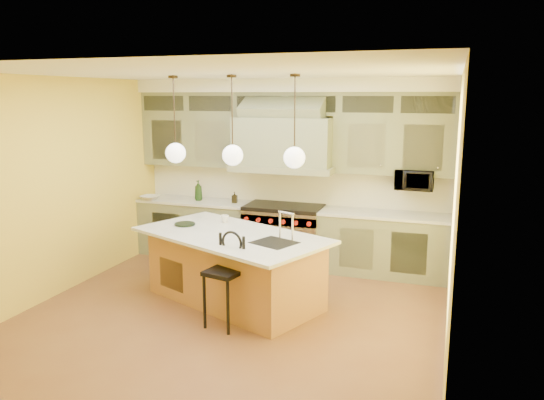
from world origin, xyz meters
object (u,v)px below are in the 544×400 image
at_px(kitchen_island, 235,267).
at_px(microwave, 414,180).
at_px(counter_stool, 226,274).
at_px(range, 284,234).

xyz_separation_m(kitchen_island, microwave, (2.09, 1.80, 0.98)).
bearing_deg(microwave, kitchen_island, -139.14).
xyz_separation_m(kitchen_island, counter_stool, (0.19, -0.72, 0.16)).
height_order(range, kitchen_island, kitchen_island).
bearing_deg(counter_stool, microwave, 64.97).
bearing_deg(microwave, counter_stool, -126.90).
height_order(kitchen_island, counter_stool, kitchen_island).
height_order(range, counter_stool, counter_stool).
distance_m(kitchen_island, counter_stool, 0.76).
distance_m(kitchen_island, microwave, 2.93).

